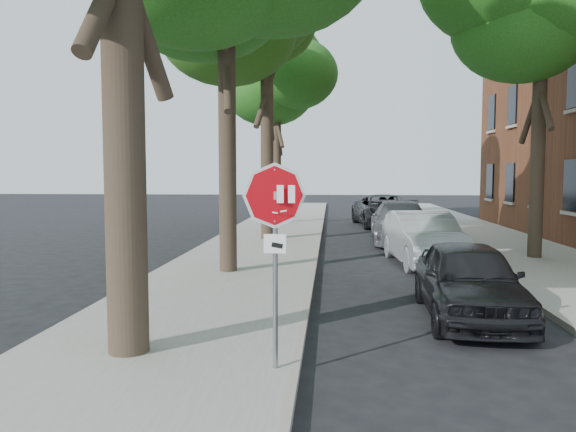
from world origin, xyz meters
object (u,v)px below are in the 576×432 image
object	(u,v)px
car_b	(423,238)
car_a	(469,280)
tree_far	(277,80)
stop_sign	(275,225)
car_c	(400,222)
car_d	(385,211)
tree_right	(540,12)
tree_mid_b	(267,27)

from	to	relation	value
car_b	car_a	bearing A→B (deg)	-96.93
tree_far	stop_sign	bearing A→B (deg)	-84.54
car_a	car_c	distance (m)	11.14
tree_far	car_d	xyz separation A→B (m)	(5.32, -0.61, -6.44)
car_c	tree_right	bearing A→B (deg)	-48.54
car_c	car_d	distance (m)	6.21
tree_far	car_a	world-z (taller)	tree_far
tree_right	car_d	bearing A→B (deg)	108.01
stop_sign	car_d	world-z (taller)	stop_sign
tree_mid_b	car_d	size ratio (longest dim) A/B	1.86
stop_sign	car_c	bearing A→B (deg)	77.02
tree_mid_b	car_c	world-z (taller)	tree_mid_b
car_c	car_d	xyz separation A→B (m)	(0.00, 6.21, 0.01)
car_d	tree_right	bearing A→B (deg)	-78.28
car_d	tree_mid_b	bearing A→B (deg)	-134.50
tree_mid_b	tree_far	bearing A→B (deg)	92.44
stop_sign	car_a	world-z (taller)	stop_sign
stop_sign	car_a	xyz separation A→B (m)	(3.16, 3.18, -1.26)
stop_sign	tree_far	bearing A→B (deg)	95.46
tree_mid_b	tree_far	world-z (taller)	tree_mid_b
car_a	car_c	world-z (taller)	car_c
stop_sign	tree_mid_b	distance (m)	15.48
tree_far	car_c	world-z (taller)	tree_far
tree_far	car_a	distance (m)	19.80
tree_far	car_c	size ratio (longest dim) A/B	1.76
tree_mid_b	car_a	world-z (taller)	tree_mid_b
tree_mid_b	car_a	bearing A→B (deg)	-66.02
tree_mid_b	car_a	distance (m)	14.05
tree_mid_b	car_b	size ratio (longest dim) A/B	2.28
car_b	car_c	bearing A→B (deg)	84.45
tree_far	tree_right	world-z (taller)	same
tree_right	car_d	size ratio (longest dim) A/B	1.68
car_b	car_d	bearing A→B (deg)	84.45
tree_right	stop_sign	bearing A→B (deg)	-123.38
tree_mid_b	car_c	bearing A→B (deg)	1.91
tree_right	car_b	distance (m)	7.37
car_b	car_d	world-z (taller)	car_d
stop_sign	tree_mid_b	bearing A→B (deg)	96.95
car_b	car_c	world-z (taller)	car_c
tree_right	car_b	bearing A→B (deg)	-162.97
tree_far	car_b	distance (m)	14.66
stop_sign	car_c	xyz separation A→B (m)	(3.30, 14.32, -1.18)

